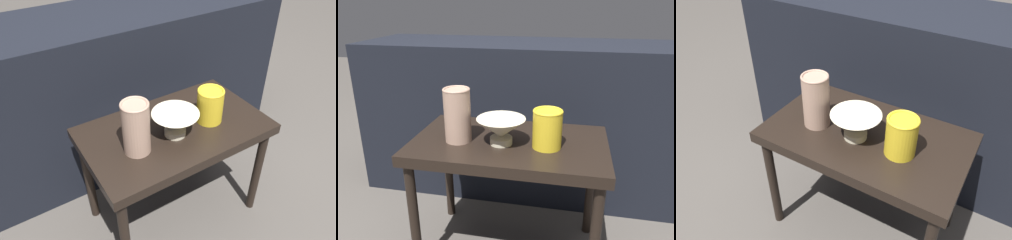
# 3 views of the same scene
# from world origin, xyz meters

# --- Properties ---
(ground_plane) EXTENTS (8.00, 8.00, 0.00)m
(ground_plane) POSITION_xyz_m (0.00, 0.00, 0.00)
(ground_plane) COLOR #4C4742
(table) EXTENTS (0.71, 0.42, 0.49)m
(table) POSITION_xyz_m (0.00, 0.00, 0.43)
(table) COLOR black
(table) RESTS_ON ground_plane
(couch_backdrop) EXTENTS (1.70, 0.50, 0.77)m
(couch_backdrop) POSITION_xyz_m (0.00, 0.55, 0.39)
(couch_backdrop) COLOR black
(couch_backdrop) RESTS_ON ground_plane
(bowl) EXTENTS (0.17, 0.17, 0.10)m
(bowl) POSITION_xyz_m (-0.02, -0.04, 0.55)
(bowl) COLOR beige
(bowl) RESTS_ON table
(vase_textured_left) EXTENTS (0.10, 0.10, 0.20)m
(vase_textured_left) POSITION_xyz_m (-0.18, -0.04, 0.59)
(vase_textured_left) COLOR tan
(vase_textured_left) RESTS_ON table
(vase_colorful_right) EXTENTS (0.10, 0.10, 0.14)m
(vase_colorful_right) POSITION_xyz_m (0.14, -0.03, 0.56)
(vase_colorful_right) COLOR gold
(vase_colorful_right) RESTS_ON table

